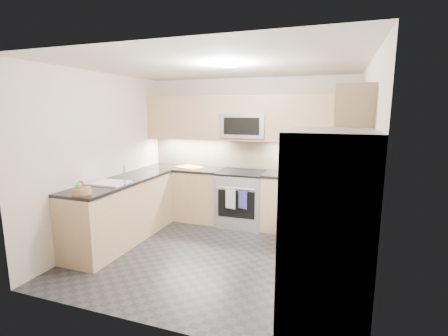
% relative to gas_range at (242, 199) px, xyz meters
% --- Properties ---
extents(floor, '(3.60, 3.20, 0.00)m').
position_rel_gas_range_xyz_m(floor, '(0.00, -1.28, -0.46)').
color(floor, black).
rests_on(floor, ground).
extents(ceiling, '(3.60, 3.20, 0.02)m').
position_rel_gas_range_xyz_m(ceiling, '(0.00, -1.28, 2.04)').
color(ceiling, beige).
rests_on(ceiling, wall_back).
extents(wall_back, '(3.60, 0.02, 2.50)m').
position_rel_gas_range_xyz_m(wall_back, '(0.00, 0.32, 0.79)').
color(wall_back, '#BEB4A6').
rests_on(wall_back, floor).
extents(wall_front, '(3.60, 0.02, 2.50)m').
position_rel_gas_range_xyz_m(wall_front, '(0.00, -2.88, 0.79)').
color(wall_front, '#BEB4A6').
rests_on(wall_front, floor).
extents(wall_left, '(0.02, 3.20, 2.50)m').
position_rel_gas_range_xyz_m(wall_left, '(-1.80, -1.28, 0.79)').
color(wall_left, '#BEB4A6').
rests_on(wall_left, floor).
extents(wall_right, '(0.02, 3.20, 2.50)m').
position_rel_gas_range_xyz_m(wall_right, '(1.80, -1.28, 0.79)').
color(wall_right, '#BEB4A6').
rests_on(wall_right, floor).
extents(base_cab_back_left, '(1.42, 0.60, 0.90)m').
position_rel_gas_range_xyz_m(base_cab_back_left, '(-1.09, 0.02, -0.01)').
color(base_cab_back_left, tan).
rests_on(base_cab_back_left, floor).
extents(base_cab_back_right, '(1.42, 0.60, 0.90)m').
position_rel_gas_range_xyz_m(base_cab_back_right, '(1.09, 0.02, -0.01)').
color(base_cab_back_right, tan).
rests_on(base_cab_back_right, floor).
extents(base_cab_right, '(0.60, 1.70, 0.90)m').
position_rel_gas_range_xyz_m(base_cab_right, '(1.50, -1.12, -0.01)').
color(base_cab_right, tan).
rests_on(base_cab_right, floor).
extents(base_cab_peninsula, '(0.60, 2.00, 0.90)m').
position_rel_gas_range_xyz_m(base_cab_peninsula, '(-1.50, -1.28, -0.01)').
color(base_cab_peninsula, tan).
rests_on(base_cab_peninsula, floor).
extents(countertop_back_left, '(1.42, 0.63, 0.04)m').
position_rel_gas_range_xyz_m(countertop_back_left, '(-1.09, 0.02, 0.47)').
color(countertop_back_left, black).
rests_on(countertop_back_left, base_cab_back_left).
extents(countertop_back_right, '(1.42, 0.63, 0.04)m').
position_rel_gas_range_xyz_m(countertop_back_right, '(1.09, 0.02, 0.47)').
color(countertop_back_right, black).
rests_on(countertop_back_right, base_cab_back_right).
extents(countertop_right, '(0.63, 1.70, 0.04)m').
position_rel_gas_range_xyz_m(countertop_right, '(1.50, -1.12, 0.47)').
color(countertop_right, black).
rests_on(countertop_right, base_cab_right).
extents(countertop_peninsula, '(0.63, 2.00, 0.04)m').
position_rel_gas_range_xyz_m(countertop_peninsula, '(-1.50, -1.28, 0.47)').
color(countertop_peninsula, black).
rests_on(countertop_peninsula, base_cab_peninsula).
extents(upper_cab_back, '(3.60, 0.35, 0.75)m').
position_rel_gas_range_xyz_m(upper_cab_back, '(0.00, 0.15, 1.37)').
color(upper_cab_back, tan).
rests_on(upper_cab_back, wall_back).
extents(upper_cab_right, '(0.35, 1.95, 0.75)m').
position_rel_gas_range_xyz_m(upper_cab_right, '(1.62, -1.00, 1.37)').
color(upper_cab_right, tan).
rests_on(upper_cab_right, wall_right).
extents(backsplash_back, '(3.60, 0.01, 0.51)m').
position_rel_gas_range_xyz_m(backsplash_back, '(0.00, 0.32, 0.74)').
color(backsplash_back, tan).
rests_on(backsplash_back, wall_back).
extents(backsplash_right, '(0.01, 2.30, 0.51)m').
position_rel_gas_range_xyz_m(backsplash_right, '(1.80, -0.82, 0.74)').
color(backsplash_right, tan).
rests_on(backsplash_right, wall_right).
extents(gas_range, '(0.76, 0.65, 0.91)m').
position_rel_gas_range_xyz_m(gas_range, '(0.00, 0.00, 0.00)').
color(gas_range, '#A0A2A8').
rests_on(gas_range, floor).
extents(range_cooktop, '(0.76, 0.65, 0.03)m').
position_rel_gas_range_xyz_m(range_cooktop, '(0.00, 0.00, 0.46)').
color(range_cooktop, black).
rests_on(range_cooktop, gas_range).
extents(oven_door_glass, '(0.62, 0.02, 0.45)m').
position_rel_gas_range_xyz_m(oven_door_glass, '(0.00, -0.33, -0.01)').
color(oven_door_glass, black).
rests_on(oven_door_glass, gas_range).
extents(oven_handle, '(0.60, 0.02, 0.02)m').
position_rel_gas_range_xyz_m(oven_handle, '(0.00, -0.35, 0.26)').
color(oven_handle, '#B2B5BA').
rests_on(oven_handle, gas_range).
extents(microwave, '(0.76, 0.40, 0.40)m').
position_rel_gas_range_xyz_m(microwave, '(0.00, 0.12, 1.24)').
color(microwave, gray).
rests_on(microwave, upper_cab_back).
extents(microwave_door, '(0.60, 0.01, 0.28)m').
position_rel_gas_range_xyz_m(microwave_door, '(0.00, -0.08, 1.24)').
color(microwave_door, black).
rests_on(microwave_door, microwave).
extents(refrigerator, '(0.70, 0.90, 1.80)m').
position_rel_gas_range_xyz_m(refrigerator, '(1.45, -2.43, 0.45)').
color(refrigerator, '#929599').
rests_on(refrigerator, floor).
extents(fridge_handle_left, '(0.02, 0.02, 1.20)m').
position_rel_gas_range_xyz_m(fridge_handle_left, '(1.08, -2.61, 0.49)').
color(fridge_handle_left, '#B2B5BA').
rests_on(fridge_handle_left, refrigerator).
extents(fridge_handle_right, '(0.02, 0.02, 1.20)m').
position_rel_gas_range_xyz_m(fridge_handle_right, '(1.08, -2.25, 0.49)').
color(fridge_handle_right, '#B2B5BA').
rests_on(fridge_handle_right, refrigerator).
extents(sink_basin, '(0.52, 0.38, 0.16)m').
position_rel_gas_range_xyz_m(sink_basin, '(-1.50, -1.53, 0.42)').
color(sink_basin, white).
rests_on(sink_basin, base_cab_peninsula).
extents(faucet, '(0.03, 0.03, 0.28)m').
position_rel_gas_range_xyz_m(faucet, '(-1.24, -1.53, 0.62)').
color(faucet, silver).
rests_on(faucet, countertop_peninsula).
extents(utensil_bowl, '(0.25, 0.25, 0.14)m').
position_rel_gas_range_xyz_m(utensil_bowl, '(1.69, 0.02, 0.55)').
color(utensil_bowl, green).
rests_on(utensil_bowl, countertop_back_right).
extents(cutting_board, '(0.54, 0.46, 0.01)m').
position_rel_gas_range_xyz_m(cutting_board, '(-0.99, 0.04, 0.49)').
color(cutting_board, orange).
rests_on(cutting_board, countertop_back_left).
extents(fruit_basket, '(0.24, 0.24, 0.08)m').
position_rel_gas_range_xyz_m(fruit_basket, '(-1.43, -2.12, 0.53)').
color(fruit_basket, '#A1694B').
rests_on(fruit_basket, countertop_peninsula).
extents(fruit_apple, '(0.07, 0.07, 0.07)m').
position_rel_gas_range_xyz_m(fruit_apple, '(-1.49, -2.06, 0.60)').
color(fruit_apple, '#A3121B').
rests_on(fruit_apple, fruit_basket).
extents(fruit_pear, '(0.08, 0.08, 0.08)m').
position_rel_gas_range_xyz_m(fruit_pear, '(-1.44, -2.15, 0.60)').
color(fruit_pear, green).
rests_on(fruit_pear, fruit_basket).
extents(dish_towel_check, '(0.17, 0.05, 0.33)m').
position_rel_gas_range_xyz_m(dish_towel_check, '(-0.09, -0.37, 0.10)').
color(dish_towel_check, silver).
rests_on(dish_towel_check, oven_handle).
extents(dish_towel_blue, '(0.15, 0.07, 0.29)m').
position_rel_gas_range_xyz_m(dish_towel_blue, '(0.12, -0.37, 0.10)').
color(dish_towel_blue, '#353992').
rests_on(dish_towel_blue, oven_handle).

